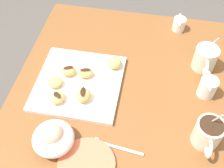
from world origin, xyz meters
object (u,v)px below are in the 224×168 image
saucer_coral_left (86,164)px  beignet_4 (58,98)px  coffee_mug_cream_left (205,58)px  cream_pitcher_white (208,86)px  coffee_mug_cream_right (208,133)px  beignet_3 (69,71)px  dining_table (125,110)px  ice_cream_bowl (53,137)px  pastry_plate_square (79,83)px  beignet_2 (114,63)px  chocolate_sauce_pitcher (179,23)px  beignet_5 (86,73)px  beignet_1 (83,95)px  beignet_0 (55,82)px

saucer_coral_left → beignet_4: size_ratio=3.22×
coffee_mug_cream_left → cream_pitcher_white: bearing=3.4°
saucer_coral_left → coffee_mug_cream_right: bearing=112.6°
coffee_mug_cream_right → beignet_3: coffee_mug_cream_right is taller
dining_table → beignet_4: 0.29m
ice_cream_bowl → dining_table: bearing=144.0°
pastry_plate_square → coffee_mug_cream_right: coffee_mug_cream_right is taller
coffee_mug_cream_left → beignet_3: bearing=-73.8°
dining_table → coffee_mug_cream_left: 0.36m
beignet_2 → beignet_4: bearing=-40.0°
dining_table → beignet_4: bearing=-64.2°
chocolate_sauce_pitcher → beignet_5: chocolate_sauce_pitcher is taller
cream_pitcher_white → chocolate_sauce_pitcher: 0.35m
ice_cream_bowl → chocolate_sauce_pitcher: bearing=150.0°
beignet_1 → beignet_4: beignet_1 is taller
chocolate_sauce_pitcher → saucer_coral_left: bearing=-20.1°
beignet_4 → cream_pitcher_white: bearing=105.3°
beignet_4 → beignet_2: bearing=140.0°
coffee_mug_cream_left → chocolate_sauce_pitcher: 0.23m
coffee_mug_cream_left → beignet_5: 0.44m
coffee_mug_cream_left → beignet_1: 0.47m
cream_pitcher_white → beignet_5: bearing=-88.4°
cream_pitcher_white → beignet_3: 0.49m
coffee_mug_cream_right → beignet_0: coffee_mug_cream_right is taller
coffee_mug_cream_right → beignet_1: size_ratio=2.53×
beignet_4 → coffee_mug_cream_right: bearing=83.5°
saucer_coral_left → beignet_4: 0.25m
chocolate_sauce_pitcher → beignet_4: bearing=-39.8°
cream_pitcher_white → beignet_1: (0.11, -0.41, -0.00)m
ice_cream_bowl → saucer_coral_left: size_ratio=0.75×
coffee_mug_cream_right → cream_pitcher_white: 0.19m
dining_table → coffee_mug_cream_left: bearing=120.1°
pastry_plate_square → beignet_2: bearing=130.7°
cream_pitcher_white → beignet_1: bearing=-74.6°
chocolate_sauce_pitcher → beignet_4: (0.46, -0.38, 0.00)m
chocolate_sauce_pitcher → beignet_4: chocolate_sauce_pitcher is taller
cream_pitcher_white → beignet_4: (0.13, -0.49, -0.01)m
ice_cream_bowl → beignet_4: (-0.15, -0.03, -0.01)m
cream_pitcher_white → saucer_coral_left: bearing=-46.3°
coffee_mug_cream_right → beignet_2: coffee_mug_cream_right is taller
beignet_4 → beignet_5: (-0.12, 0.07, 0.00)m
pastry_plate_square → beignet_0: size_ratio=5.45×
cream_pitcher_white → beignet_4: cream_pitcher_white is taller
beignet_2 → beignet_3: 0.17m
dining_table → beignet_2: size_ratio=15.91×
ice_cream_bowl → coffee_mug_cream_left: bearing=132.1°
coffee_mug_cream_left → beignet_4: 0.55m
dining_table → ice_cream_bowl: ice_cream_bowl is taller
beignet_1 → beignet_2: size_ratio=1.02×
beignet_0 → beignet_5: size_ratio=1.02×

